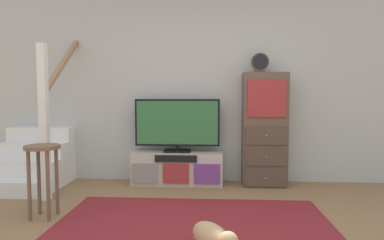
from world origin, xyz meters
The scene contains 9 objects.
back_wall centered at (0.00, 2.46, 1.35)m, with size 6.40×0.12×2.70m, color #B2B7B2.
area_rug centered at (0.00, 0.60, 0.01)m, with size 2.60×1.80×0.01m, color maroon.
media_console centered at (-0.30, 2.19, 0.22)m, with size 1.23×0.38×0.44m.
television centered at (-0.30, 2.22, 0.82)m, with size 1.15×0.22×0.72m.
side_cabinet centered at (0.87, 2.20, 0.75)m, with size 0.58×0.38×1.51m.
desk_clock centered at (0.80, 2.19, 1.64)m, with size 0.23×0.08×0.26m.
staircase centered at (-2.24, 2.20, 0.37)m, with size 1.00×1.36×2.20m.
bar_stool_near centered at (-1.49, 0.84, 0.54)m, with size 0.34×0.34×0.73m.
dog centered at (0.19, 0.18, 0.12)m, with size 0.42×0.48×0.23m.
Camera 1 is at (0.17, -2.38, 1.23)m, focal length 31.89 mm.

